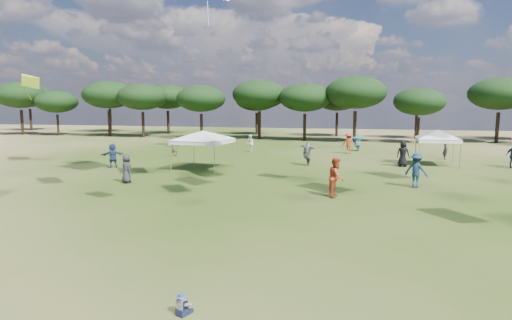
% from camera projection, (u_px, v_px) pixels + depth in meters
% --- Properties ---
extents(tree_line, '(108.78, 17.63, 7.77)m').
position_uv_depth(tree_line, '(349.00, 95.00, 52.01)').
color(tree_line, black).
rests_on(tree_line, ground).
extents(tent_left, '(6.72, 6.72, 2.93)m').
position_uv_depth(tent_left, '(203.00, 132.00, 28.76)').
color(tent_left, gray).
rests_on(tent_left, ground).
extents(tent_right, '(5.68, 5.68, 2.87)m').
position_uv_depth(tent_right, '(438.00, 132.00, 30.59)').
color(tent_right, gray).
rests_on(tent_right, ground).
extents(toddler, '(0.37, 0.40, 0.49)m').
position_uv_depth(toddler, '(183.00, 305.00, 9.03)').
color(toddler, '#151A31').
rests_on(toddler, ground).
extents(festival_crowd, '(28.31, 22.02, 1.91)m').
position_uv_depth(festival_crowd, '(318.00, 153.00, 30.95)').
color(festival_crowd, olive).
rests_on(festival_crowd, ground).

